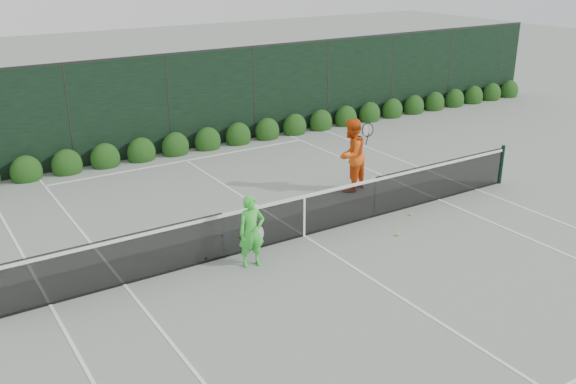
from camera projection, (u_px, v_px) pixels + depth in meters
ground at (304, 236)px, 14.25m from camera, size 80.00×80.00×0.00m
tennis_net at (303, 214)px, 14.05m from camera, size 12.90×0.10×1.07m
player_woman at (252, 232)px, 12.68m from camera, size 0.64×0.43×1.49m
player_man at (351, 155)px, 16.61m from camera, size 1.15×1.03×1.93m
court_lines at (304, 236)px, 14.25m from camera, size 11.03×23.83×0.01m
windscreen_fence at (388, 213)px, 11.57m from camera, size 32.00×21.07×3.06m
hedge_row at (175, 147)px, 19.81m from camera, size 31.66×0.65×0.94m
tennis_balls at (298, 235)px, 14.23m from camera, size 5.22×2.14×0.07m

